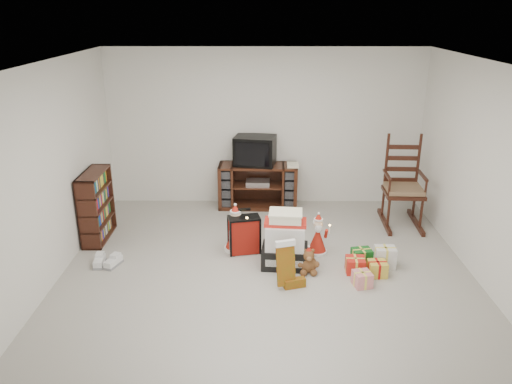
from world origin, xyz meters
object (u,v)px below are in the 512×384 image
at_px(teddy_bear, 308,262).
at_px(santa_figurine, 318,238).
at_px(gift_pile, 285,243).
at_px(sneaker_pair, 106,262).
at_px(tv_stand, 258,186).
at_px(rocking_chair, 402,193).
at_px(bookshelf, 97,207).
at_px(crt_television, 255,151).
at_px(mrs_claus_figurine, 236,232).
at_px(gift_cluster, 367,263).
at_px(red_suitcase, 244,235).

xyz_separation_m(teddy_bear, santa_figurine, (0.17, 0.52, 0.08)).
relative_size(gift_pile, sneaker_pair, 2.03).
xyz_separation_m(tv_stand, rocking_chair, (2.14, -0.61, 0.11)).
relative_size(bookshelf, crt_television, 1.40).
height_order(gift_pile, teddy_bear, gift_pile).
xyz_separation_m(mrs_claus_figurine, crt_television, (0.25, 1.56, 0.69)).
xyz_separation_m(teddy_bear, crt_television, (-0.67, 2.17, 0.80)).
relative_size(santa_figurine, mrs_claus_figurine, 0.87).
bearing_deg(gift_cluster, tv_stand, 122.02).
relative_size(rocking_chair, gift_cluster, 1.76).
bearing_deg(gift_cluster, red_suitcase, 161.11).
bearing_deg(gift_cluster, teddy_bear, -179.15).
bearing_deg(bookshelf, rocking_chair, 7.51).
bearing_deg(teddy_bear, crt_television, 107.08).
bearing_deg(red_suitcase, santa_figurine, -12.36).
bearing_deg(tv_stand, mrs_claus_figurine, -99.09).
bearing_deg(crt_television, mrs_claus_figurine, -88.14).
xyz_separation_m(bookshelf, gift_pile, (2.56, -0.78, -0.16)).
distance_m(bookshelf, rocking_chair, 4.40).
bearing_deg(tv_stand, teddy_bear, -72.25).
xyz_separation_m(tv_stand, gift_pile, (0.34, -1.97, -0.04)).
bearing_deg(rocking_chair, sneaker_pair, -158.45).
height_order(teddy_bear, crt_television, crt_television).
height_order(tv_stand, teddy_bear, tv_stand).
height_order(bookshelf, sneaker_pair, bookshelf).
distance_m(teddy_bear, crt_television, 2.40).
bearing_deg(crt_television, teddy_bear, -62.08).
distance_m(bookshelf, crt_television, 2.53).
bearing_deg(bookshelf, gift_pile, -16.92).
relative_size(tv_stand, sneaker_pair, 3.58).
height_order(rocking_chair, crt_television, rocking_chair).
bearing_deg(gift_pile, santa_figurine, 42.65).
distance_m(teddy_bear, sneaker_pair, 2.53).
distance_m(gift_pile, teddy_bear, 0.37).
height_order(rocking_chair, teddy_bear, rocking_chair).
distance_m(gift_pile, santa_figurine, 0.57).
xyz_separation_m(sneaker_pair, gift_cluster, (3.24, -0.15, 0.07)).
xyz_separation_m(mrs_claus_figurine, gift_cluster, (1.63, -0.60, -0.13)).
bearing_deg(crt_television, rocking_chair, -5.33).
distance_m(teddy_bear, mrs_claus_figurine, 1.10).
height_order(tv_stand, sneaker_pair, tv_stand).
xyz_separation_m(teddy_bear, sneaker_pair, (-2.52, 0.16, -0.09)).
xyz_separation_m(rocking_chair, teddy_bear, (-1.52, -1.53, -0.33)).
xyz_separation_m(red_suitcase, santa_figurine, (0.96, -0.01, -0.04)).
relative_size(bookshelf, santa_figurine, 1.72).
distance_m(bookshelf, teddy_bear, 3.02).
xyz_separation_m(rocking_chair, mrs_claus_figurine, (-2.43, -0.92, -0.22)).
xyz_separation_m(rocking_chair, sneaker_pair, (-4.04, -1.38, -0.42)).
distance_m(bookshelf, red_suitcase, 2.10).
bearing_deg(gift_pile, gift_cluster, -4.53).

